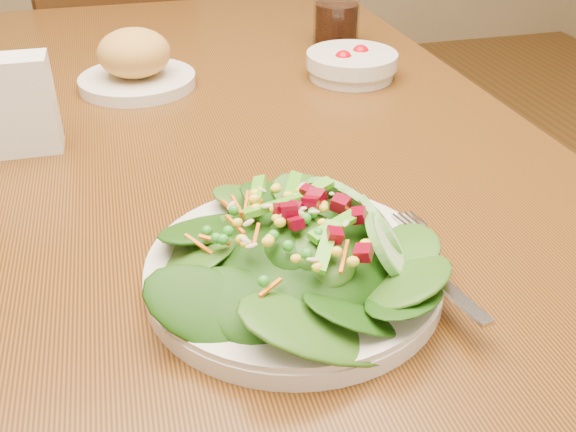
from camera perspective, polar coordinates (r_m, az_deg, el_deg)
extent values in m
cube|color=brown|center=(0.89, -8.42, 6.62)|extent=(0.90, 1.40, 0.04)
cylinder|color=#40240D|center=(1.65, -23.94, 2.09)|extent=(0.07, 0.07, 0.71)
cylinder|color=#40240D|center=(1.69, 2.82, 5.67)|extent=(0.07, 0.07, 0.71)
cube|color=#40240D|center=(1.96, -15.98, 10.82)|extent=(0.55, 0.55, 0.04)
cylinder|color=#40240D|center=(2.26, -12.62, 7.88)|extent=(0.04, 0.04, 0.42)
cylinder|color=#40240D|center=(2.16, -21.37, 5.20)|extent=(0.04, 0.04, 0.42)
cylinder|color=#40240D|center=(1.96, -8.08, 4.47)|extent=(0.04, 0.04, 0.42)
cylinder|color=#40240D|center=(1.84, -17.99, 1.21)|extent=(0.04, 0.04, 0.42)
cube|color=#40240D|center=(1.70, -14.60, 16.91)|extent=(0.39, 0.17, 0.47)
cylinder|color=silver|center=(0.58, 0.51, -5.09)|extent=(0.27, 0.27, 0.02)
ellipsoid|color=#10350C|center=(0.56, 0.53, -2.78)|extent=(0.18, 0.18, 0.04)
cube|color=silver|center=(0.58, 12.11, -4.00)|extent=(0.05, 0.18, 0.01)
cylinder|color=silver|center=(1.04, -13.22, 11.60)|extent=(0.18, 0.18, 0.02)
ellipsoid|color=tan|center=(1.02, -13.54, 13.95)|extent=(0.11, 0.11, 0.07)
cylinder|color=silver|center=(1.05, 5.67, 13.22)|extent=(0.14, 0.14, 0.04)
sphere|color=red|center=(1.06, 6.47, 14.08)|extent=(0.03, 0.03, 0.03)
sphere|color=red|center=(1.03, 4.93, 13.63)|extent=(0.03, 0.03, 0.03)
cylinder|color=silver|center=(1.20, 4.38, 18.32)|extent=(0.08, 0.08, 0.15)
cylinder|color=black|center=(1.21, 4.30, 16.62)|extent=(0.08, 0.08, 0.07)
cube|color=white|center=(0.85, -23.06, 9.04)|extent=(0.09, 0.05, 0.12)
cube|color=white|center=(0.85, -23.19, 9.60)|extent=(0.08, 0.04, 0.10)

